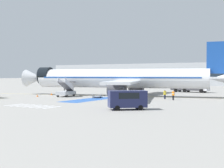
{
  "coord_description": "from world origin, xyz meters",
  "views": [
    {
      "loc": [
        31.83,
        -54.72,
        4.31
      ],
      "look_at": [
        -0.38,
        0.99,
        2.44
      ],
      "focal_mm": 50.0,
      "sensor_mm": 36.0,
      "label": 1
    }
  ],
  "objects_px": {
    "ground_crew_0": "(173,95)",
    "traffic_cone_1": "(52,94)",
    "traffic_cone_2": "(37,96)",
    "fuel_tanker": "(190,86)",
    "boarding_stairs_forward": "(66,92)",
    "ground_crew_1": "(165,94)",
    "airliner": "(122,79)",
    "service_van_1": "(127,98)",
    "traffic_cone_0": "(138,97)",
    "baggage_cart": "(97,96)",
    "terminal_building": "(178,74)"
  },
  "relations": [
    {
      "from": "service_van_1",
      "to": "ground_crew_1",
      "type": "bearing_deg",
      "value": -33.41
    },
    {
      "from": "boarding_stairs_forward",
      "to": "traffic_cone_0",
      "type": "bearing_deg",
      "value": -0.13
    },
    {
      "from": "traffic_cone_2",
      "to": "terminal_building",
      "type": "xyz_separation_m",
      "value": [
        1.0,
        84.82,
        4.43
      ]
    },
    {
      "from": "boarding_stairs_forward",
      "to": "traffic_cone_1",
      "type": "height_order",
      "value": "boarding_stairs_forward"
    },
    {
      "from": "traffic_cone_0",
      "to": "traffic_cone_1",
      "type": "xyz_separation_m",
      "value": [
        -20.03,
        -0.98,
        -0.02
      ]
    },
    {
      "from": "boarding_stairs_forward",
      "to": "traffic_cone_1",
      "type": "bearing_deg",
      "value": 148.3
    },
    {
      "from": "baggage_cart",
      "to": "traffic_cone_1",
      "type": "distance_m",
      "value": 12.89
    },
    {
      "from": "fuel_tanker",
      "to": "baggage_cart",
      "type": "xyz_separation_m",
      "value": [
        -9.92,
        -27.29,
        -1.35
      ]
    },
    {
      "from": "airliner",
      "to": "traffic_cone_0",
      "type": "height_order",
      "value": "airliner"
    },
    {
      "from": "traffic_cone_1",
      "to": "baggage_cart",
      "type": "bearing_deg",
      "value": -7.98
    },
    {
      "from": "airliner",
      "to": "service_van_1",
      "type": "relative_size",
      "value": 9.25
    },
    {
      "from": "traffic_cone_0",
      "to": "terminal_building",
      "type": "distance_m",
      "value": 80.59
    },
    {
      "from": "ground_crew_0",
      "to": "traffic_cone_0",
      "type": "bearing_deg",
      "value": -167.32
    },
    {
      "from": "traffic_cone_0",
      "to": "baggage_cart",
      "type": "bearing_deg",
      "value": -159.13
    },
    {
      "from": "baggage_cart",
      "to": "traffic_cone_0",
      "type": "height_order",
      "value": "baggage_cart"
    },
    {
      "from": "airliner",
      "to": "baggage_cart",
      "type": "relative_size",
      "value": 15.12
    },
    {
      "from": "service_van_1",
      "to": "terminal_building",
      "type": "relative_size",
      "value": 0.04
    },
    {
      "from": "boarding_stairs_forward",
      "to": "terminal_building",
      "type": "xyz_separation_m",
      "value": [
        -3.49,
        81.41,
        3.7
      ]
    },
    {
      "from": "boarding_stairs_forward",
      "to": "service_van_1",
      "type": "distance_m",
      "value": 26.29
    },
    {
      "from": "service_van_1",
      "to": "traffic_cone_0",
      "type": "bearing_deg",
      "value": -18.23
    },
    {
      "from": "traffic_cone_1",
      "to": "ground_crew_0",
      "type": "bearing_deg",
      "value": 0.2
    },
    {
      "from": "traffic_cone_1",
      "to": "terminal_building",
      "type": "relative_size",
      "value": 0.0
    },
    {
      "from": "traffic_cone_2",
      "to": "airliner",
      "type": "bearing_deg",
      "value": 35.74
    },
    {
      "from": "traffic_cone_1",
      "to": "service_van_1",
      "type": "bearing_deg",
      "value": -32.22
    },
    {
      "from": "ground_crew_0",
      "to": "ground_crew_1",
      "type": "relative_size",
      "value": 1.03
    },
    {
      "from": "traffic_cone_0",
      "to": "boarding_stairs_forward",
      "type": "bearing_deg",
      "value": -168.39
    },
    {
      "from": "boarding_stairs_forward",
      "to": "ground_crew_1",
      "type": "relative_size",
      "value": 3.41
    },
    {
      "from": "ground_crew_0",
      "to": "traffic_cone_1",
      "type": "relative_size",
      "value": 3.41
    },
    {
      "from": "airliner",
      "to": "service_van_1",
      "type": "bearing_deg",
      "value": -162.06
    },
    {
      "from": "boarding_stairs_forward",
      "to": "baggage_cart",
      "type": "xyz_separation_m",
      "value": [
        7.26,
        0.21,
        -0.71
      ]
    },
    {
      "from": "ground_crew_0",
      "to": "traffic_cone_2",
      "type": "distance_m",
      "value": 26.65
    },
    {
      "from": "airliner",
      "to": "service_van_1",
      "type": "xyz_separation_m",
      "value": [
        12.28,
        -21.55,
        -2.15
      ]
    },
    {
      "from": "traffic_cone_2",
      "to": "terminal_building",
      "type": "distance_m",
      "value": 84.94
    },
    {
      "from": "airliner",
      "to": "traffic_cone_2",
      "type": "distance_m",
      "value": 17.27
    },
    {
      "from": "fuel_tanker",
      "to": "ground_crew_0",
      "type": "bearing_deg",
      "value": 16.27
    },
    {
      "from": "fuel_tanker",
      "to": "traffic_cone_2",
      "type": "height_order",
      "value": "fuel_tanker"
    },
    {
      "from": "traffic_cone_0",
      "to": "fuel_tanker",
      "type": "bearing_deg",
      "value": 83.82
    },
    {
      "from": "ground_crew_0",
      "to": "traffic_cone_1",
      "type": "height_order",
      "value": "ground_crew_0"
    },
    {
      "from": "airliner",
      "to": "traffic_cone_2",
      "type": "height_order",
      "value": "airliner"
    },
    {
      "from": "ground_crew_1",
      "to": "traffic_cone_2",
      "type": "relative_size",
      "value": 3.51
    },
    {
      "from": "ground_crew_1",
      "to": "traffic_cone_1",
      "type": "bearing_deg",
      "value": -55.57
    },
    {
      "from": "boarding_stairs_forward",
      "to": "ground_crew_0",
      "type": "distance_m",
      "value": 21.69
    },
    {
      "from": "ground_crew_1",
      "to": "ground_crew_0",
      "type": "bearing_deg",
      "value": 87.23
    },
    {
      "from": "airliner",
      "to": "boarding_stairs_forward",
      "type": "height_order",
      "value": "airliner"
    },
    {
      "from": "ground_crew_0",
      "to": "fuel_tanker",
      "type": "bearing_deg",
      "value": 119.67
    },
    {
      "from": "baggage_cart",
      "to": "traffic_cone_2",
      "type": "distance_m",
      "value": 12.29
    },
    {
      "from": "airliner",
      "to": "traffic_cone_1",
      "type": "xyz_separation_m",
      "value": [
        -14.78,
        -4.49,
        -3.31
      ]
    },
    {
      "from": "ground_crew_0",
      "to": "traffic_cone_2",
      "type": "xyz_separation_m",
      "value": [
        -26.07,
        -5.5,
        -0.72
      ]
    },
    {
      "from": "fuel_tanker",
      "to": "service_van_1",
      "type": "relative_size",
      "value": 1.96
    },
    {
      "from": "boarding_stairs_forward",
      "to": "traffic_cone_2",
      "type": "bearing_deg",
      "value": -154.53
    }
  ]
}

